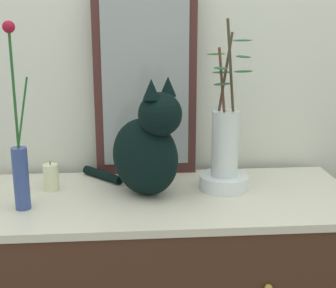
# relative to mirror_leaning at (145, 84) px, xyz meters

# --- Properties ---
(wall_back) EXTENTS (4.40, 0.08, 2.60)m
(wall_back) POSITION_rel_mirror_leaning_xyz_m (0.06, 0.10, 0.07)
(wall_back) COLOR silver
(wall_back) RESTS_ON ground_plane
(mirror_leaning) EXTENTS (0.38, 0.03, 0.69)m
(mirror_leaning) POSITION_rel_mirror_leaning_xyz_m (0.00, 0.00, 0.00)
(mirror_leaning) COLOR #432221
(mirror_leaning) RESTS_ON sideboard
(cat_sitting) EXTENTS (0.38, 0.39, 0.40)m
(cat_sitting) POSITION_rel_mirror_leaning_xyz_m (-0.00, -0.23, -0.18)
(cat_sitting) COLOR black
(cat_sitting) RESTS_ON sideboard
(vase_slim_green) EXTENTS (0.07, 0.05, 0.57)m
(vase_slim_green) POSITION_rel_mirror_leaning_xyz_m (-0.40, -0.32, -0.19)
(vase_slim_green) COLOR #324688
(vase_slim_green) RESTS_ON sideboard
(bowl_porcelain) EXTENTS (0.17, 0.17, 0.05)m
(bowl_porcelain) POSITION_rel_mirror_leaning_xyz_m (0.26, -0.19, -0.32)
(bowl_porcelain) COLOR white
(bowl_porcelain) RESTS_ON sideboard
(vase_glass_clear) EXTENTS (0.15, 0.19, 0.53)m
(vase_glass_clear) POSITION_rel_mirror_leaning_xyz_m (0.26, -0.19, -0.16)
(vase_glass_clear) COLOR silver
(vase_glass_clear) RESTS_ON bowl_porcelain
(candle_pillar) EXTENTS (0.05, 0.05, 0.10)m
(candle_pillar) POSITION_rel_mirror_leaning_xyz_m (-0.34, -0.16, -0.30)
(candle_pillar) COLOR beige
(candle_pillar) RESTS_ON sideboard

